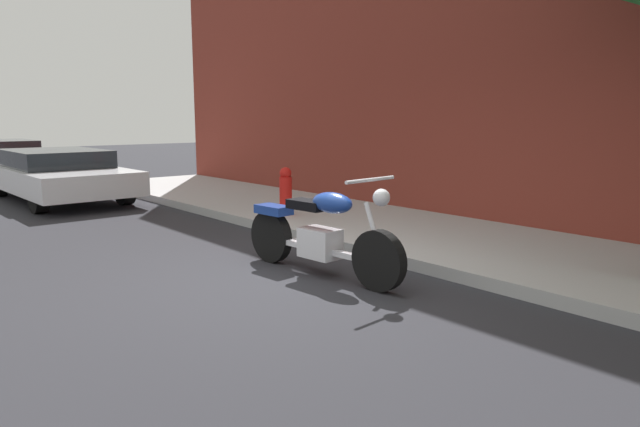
# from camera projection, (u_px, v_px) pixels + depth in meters

# --- Properties ---
(ground_plane) EXTENTS (60.00, 60.00, 0.00)m
(ground_plane) POSITION_uv_depth(u_px,v_px,m) (294.00, 282.00, 5.97)
(ground_plane) COLOR #28282D
(sidewalk) EXTENTS (19.02, 2.70, 0.14)m
(sidewalk) POSITION_uv_depth(u_px,v_px,m) (451.00, 241.00, 7.63)
(sidewalk) COLOR #A9A9A9
(sidewalk) RESTS_ON ground
(motorcycle) EXTENTS (2.24, 0.70, 1.11)m
(motorcycle) POSITION_uv_depth(u_px,v_px,m) (320.00, 234.00, 6.17)
(motorcycle) COLOR black
(motorcycle) RESTS_ON ground
(parked_car_white) EXTENTS (4.56, 1.95, 1.03)m
(parked_car_white) POSITION_uv_depth(u_px,v_px,m) (57.00, 173.00, 11.72)
(parked_car_white) COLOR black
(parked_car_white) RESTS_ON ground
(parked_car_red) EXTENTS (4.14, 1.86, 1.03)m
(parked_car_red) POSITION_uv_depth(u_px,v_px,m) (2.00, 157.00, 16.43)
(parked_car_red) COLOR black
(parked_car_red) RESTS_ON ground
(fire_hydrant) EXTENTS (0.20, 0.20, 0.91)m
(fire_hydrant) POSITION_uv_depth(u_px,v_px,m) (286.00, 195.00, 9.19)
(fire_hydrant) COLOR red
(fire_hydrant) RESTS_ON ground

